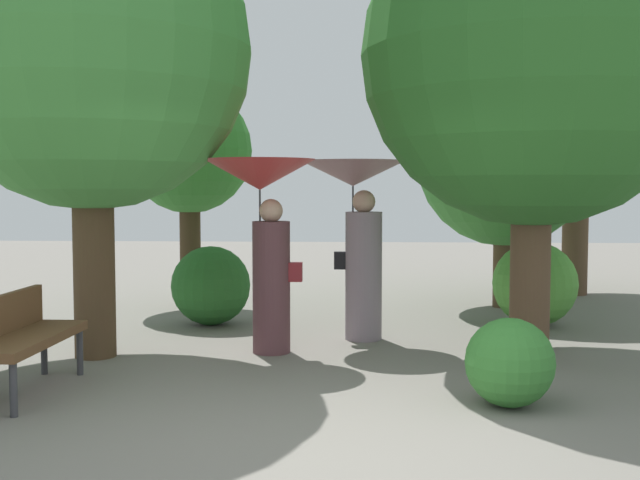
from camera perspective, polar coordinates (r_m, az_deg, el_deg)
The scene contains 12 objects.
ground_plane at distance 5.34m, azimuth -2.16°, elevation -15.05°, with size 40.00×40.00×0.00m, color slate.
person_left at distance 8.13m, azimuth -4.13°, elevation 2.04°, with size 1.17×1.17×2.03m.
person_right at distance 8.84m, azimuth 2.74°, elevation 2.02°, with size 1.20×1.20×2.04m.
park_bench at distance 7.04m, azimuth -21.15°, elevation -6.40°, with size 0.51×1.51×0.83m.
tree_near_left at distance 8.39m, azimuth -16.54°, elevation 15.08°, with size 3.25×3.25×5.26m.
tree_near_right at distance 8.53m, azimuth 15.45°, elevation 14.77°, with size 3.55×3.55×5.35m.
tree_mid_left at distance 11.51m, azimuth -9.58°, elevation 7.39°, with size 1.83×1.83×3.62m.
tree_mid_right at distance 11.56m, azimuth 13.40°, elevation 6.76°, with size 2.53×2.53×3.74m.
tree_far_back at distance 13.35m, azimuth 18.41°, elevation 10.58°, with size 3.25×3.25×5.21m.
bush_path_right at distance 10.14m, azimuth 15.47°, elevation -3.12°, with size 1.06×1.06×1.06m, color #4C9338.
bush_behind_bench at distance 9.93m, azimuth -8.00°, elevation -3.32°, with size 1.00×1.00×1.00m, color #235B23.
bush_far_side at distance 6.39m, azimuth 13.73°, elevation -8.72°, with size 0.71×0.71×0.71m, color #387F33.
Camera 1 is at (0.47, -5.03, 1.73)m, focal length 43.66 mm.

